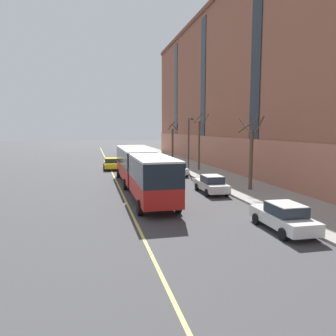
% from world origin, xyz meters
% --- Properties ---
extents(ground_plane, '(260.00, 260.00, 0.00)m').
position_xyz_m(ground_plane, '(0.00, 0.00, 0.00)').
color(ground_plane, '#424244').
extents(sidewalk, '(5.78, 160.00, 0.15)m').
position_xyz_m(sidewalk, '(9.23, 3.00, 0.07)').
color(sidewalk, '#9E9B93').
rests_on(sidewalk, ground).
extents(city_bus, '(2.89, 19.93, 3.56)m').
position_xyz_m(city_bus, '(-0.58, 5.02, 2.07)').
color(city_bus, red).
rests_on(city_bus, ground).
extents(parked_car_champagne_1, '(1.97, 4.78, 1.56)m').
position_xyz_m(parked_car_champagne_1, '(5.01, 25.54, 0.78)').
color(parked_car_champagne_1, '#BCAD89').
rests_on(parked_car_champagne_1, ground).
extents(parked_car_white_2, '(1.97, 4.60, 1.56)m').
position_xyz_m(parked_car_white_2, '(5.28, -8.29, 0.78)').
color(parked_car_white_2, silver).
rests_on(parked_car_white_2, ground).
extents(parked_car_white_4, '(2.04, 4.31, 1.56)m').
position_xyz_m(parked_car_white_4, '(5.11, 13.46, 0.78)').
color(parked_car_white_4, silver).
rests_on(parked_car_white_4, ground).
extents(parked_car_white_5, '(2.02, 4.62, 1.56)m').
position_xyz_m(parked_car_white_5, '(5.20, 2.46, 0.78)').
color(parked_car_white_5, silver).
rests_on(parked_car_white_5, ground).
extents(parked_car_darkgray_6, '(2.07, 4.45, 1.56)m').
position_xyz_m(parked_car_darkgray_6, '(5.24, 33.94, 0.78)').
color(parked_car_darkgray_6, '#4C4C51').
rests_on(parked_car_darkgray_6, ground).
extents(taxi_cab, '(2.07, 4.72, 1.56)m').
position_xyz_m(taxi_cab, '(-2.21, 21.02, 0.78)').
color(taxi_cab, yellow).
rests_on(taxi_cab, ground).
extents(street_tree_mid_block, '(2.00, 2.01, 6.43)m').
position_xyz_m(street_tree_mid_block, '(8.90, 2.63, 3.34)').
color(street_tree_mid_block, brown).
rests_on(street_tree_mid_block, sidewalk).
extents(street_tree_far_uptown, '(1.82, 1.93, 7.44)m').
position_xyz_m(street_tree_far_uptown, '(8.93, 16.92, 3.83)').
color(street_tree_far_uptown, brown).
rests_on(street_tree_far_uptown, sidewalk).
extents(street_tree_far_downtown, '(1.91, 1.90, 6.54)m').
position_xyz_m(street_tree_far_downtown, '(8.93, 31.21, 3.43)').
color(street_tree_far_downtown, brown).
rests_on(street_tree_far_downtown, sidewalk).
extents(street_lamp, '(0.36, 1.48, 6.60)m').
position_xyz_m(street_lamp, '(6.94, 14.84, 4.22)').
color(street_lamp, '#2D2D30').
rests_on(street_lamp, sidewalk).
extents(lane_centerline, '(0.16, 140.00, 0.01)m').
position_xyz_m(lane_centerline, '(-2.28, 3.00, 0.00)').
color(lane_centerline, '#E0D66B').
rests_on(lane_centerline, ground).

